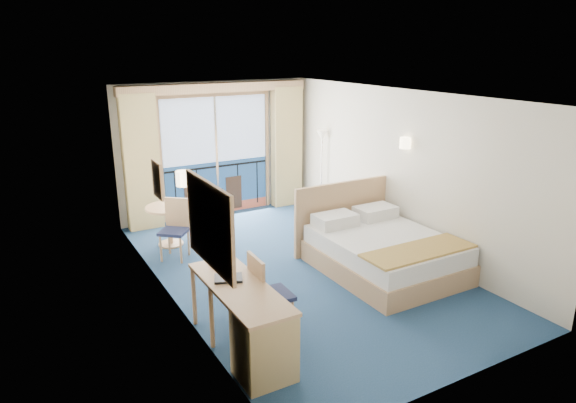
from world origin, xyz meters
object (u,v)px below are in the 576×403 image
object	(u,v)px
armchair	(331,210)
desk	(259,334)
bed	(381,250)
table_chair_a	(200,213)
desk_chair	(266,290)
round_table	(169,216)
table_chair_b	(176,225)
nightstand	(364,222)
floor_lamp	(322,151)

from	to	relation	value
armchair	desk	size ratio (longest dim) A/B	0.43
bed	table_chair_a	xyz separation A→B (m)	(-1.97, 2.65, 0.17)
bed	desk_chair	distance (m)	2.53
armchair	bed	bearing A→B (deg)	41.15
desk_chair	round_table	size ratio (longest dim) A/B	1.30
bed	armchair	xyz separation A→B (m)	(0.46, 2.05, 0.00)
bed	armchair	size ratio (longest dim) A/B	3.06
bed	table_chair_b	world-z (taller)	bed
table_chair_b	armchair	bearing A→B (deg)	39.17
armchair	desk	distance (m)	4.74
nightstand	table_chair_a	bearing A→B (deg)	152.15
desk_chair	floor_lamp	bearing A→B (deg)	-38.46
table_chair_b	table_chair_a	bearing A→B (deg)	82.02
nightstand	table_chair_b	bearing A→B (deg)	165.63
round_table	table_chair_b	world-z (taller)	table_chair_b
bed	desk_chair	size ratio (longest dim) A/B	2.18
nightstand	table_chair_b	distance (m)	3.34
desk	round_table	bearing A→B (deg)	85.98
floor_lamp	desk	bearing A→B (deg)	-129.98
nightstand	floor_lamp	size ratio (longest dim) A/B	0.34
desk_chair	table_chair_a	xyz separation A→B (m)	(0.43, 3.40, -0.08)
nightstand	desk	size ratio (longest dim) A/B	0.34
armchair	table_chair_a	size ratio (longest dim) A/B	0.83
round_table	table_chair_a	bearing A→B (deg)	-1.07
desk	nightstand	bearing A→B (deg)	37.55
desk	bed	bearing A→B (deg)	26.25
desk_chair	table_chair_a	bearing A→B (deg)	-4.54
desk	table_chair_b	distance (m)	3.49
nightstand	desk_chair	xyz separation A→B (m)	(-3.04, -2.02, 0.29)
bed	table_chair_b	bearing A→B (deg)	141.05
floor_lamp	desk	world-z (taller)	floor_lamp
desk_chair	table_chair_a	distance (m)	3.43
table_chair_b	nightstand	bearing A→B (deg)	25.63
desk	floor_lamp	bearing A→B (deg)	50.02
desk	table_chair_a	size ratio (longest dim) A/B	1.95
armchair	floor_lamp	size ratio (longest dim) A/B	0.42
nightstand	table_chair_a	world-z (taller)	table_chair_a
desk	table_chair_a	xyz separation A→B (m)	(0.84, 4.03, 0.05)
table_chair_a	desk	bearing A→B (deg)	155.92
desk_chair	table_chair_a	world-z (taller)	desk_chair
armchair	floor_lamp	world-z (taller)	floor_lamp
nightstand	armchair	xyz separation A→B (m)	(-0.18, 0.78, 0.04)
desk	desk_chair	bearing A→B (deg)	56.95
armchair	table_chair_a	xyz separation A→B (m)	(-2.43, 0.60, 0.16)
nightstand	bed	bearing A→B (deg)	-116.79
nightstand	table_chair_b	xyz separation A→B (m)	(-3.23, 0.83, 0.26)
armchair	table_chair_b	xyz separation A→B (m)	(-3.05, 0.04, 0.22)
nightstand	table_chair_b	size ratio (longest dim) A/B	0.60
bed	round_table	world-z (taller)	bed
armchair	desk_chair	world-z (taller)	desk_chair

